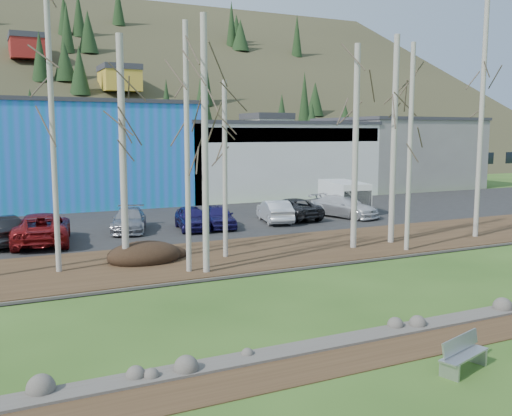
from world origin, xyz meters
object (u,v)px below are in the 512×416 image
car_2 (42,228)px  car_6 (291,209)px  bench_intact (463,354)px  car_4 (218,216)px  van_white (345,197)px  car_8 (192,218)px  car_7 (344,206)px  car_3 (129,220)px  car_5 (275,211)px  seagull (459,349)px

car_2 → car_6: size_ratio=1.16×
bench_intact → car_4: car_4 is taller
van_white → car_4: bearing=-156.5°
car_8 → car_4: bearing=9.2°
car_2 → car_8: (8.33, 0.72, -0.12)m
bench_intact → car_7: 24.64m
car_2 → car_6: car_2 is taller
car_8 → van_white: (12.23, 2.09, 0.41)m
car_3 → car_7: size_ratio=0.91×
car_2 → car_4: bearing=-167.4°
car_3 → car_5: 9.15m
seagull → van_white: (12.14, 22.92, 1.05)m
car_7 → van_white: size_ratio=0.93×
car_5 → car_6: car_5 is taller
car_3 → van_white: bearing=20.6°
car_4 → car_7: 9.28m
bench_intact → car_6: car_6 is taller
car_4 → car_5: 4.02m
car_5 → van_white: 6.80m
car_5 → car_7: 5.26m
car_5 → car_7: bearing=-167.1°
car_4 → car_5: (4.01, 0.32, 0.02)m
car_3 → car_8: 3.60m
car_5 → car_7: size_ratio=0.86×
car_6 → car_8: 7.35m
bench_intact → car_4: 21.66m
seagull → car_7: size_ratio=0.09×
bench_intact → car_5: size_ratio=0.40×
car_4 → car_6: size_ratio=0.81×
bench_intact → car_5: bearing=57.4°
car_2 → van_white: 20.76m
car_6 → car_8: bearing=4.8°
car_5 → car_4: bearing=18.2°
seagull → car_8: size_ratio=0.11×
bench_intact → van_white: bearing=44.8°
bench_intact → car_5: (6.22, 21.87, 0.44)m
car_3 → car_7: bearing=13.6°
car_7 → van_white: (1.29, 1.84, 0.37)m
seagull → car_6: size_ratio=0.09×
seagull → van_white: van_white is taller
car_2 → van_white: size_ratio=1.08×
car_8 → van_white: bearing=18.9°
car_5 → van_white: (6.55, 1.77, 0.39)m
bench_intact → car_6: 23.95m
seagull → bench_intact: bearing=-115.0°
car_6 → seagull: bearing=68.1°
car_6 → car_7: size_ratio=1.00×
car_2 → car_6: bearing=-164.9°
car_6 → car_7: (3.68, -0.84, 0.03)m
seagull → car_4: size_ratio=0.11×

